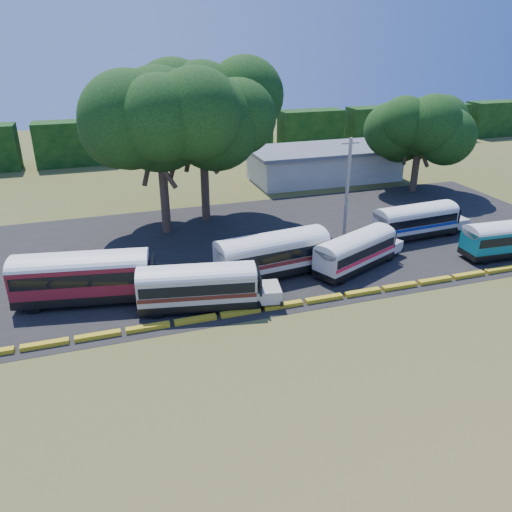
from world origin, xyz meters
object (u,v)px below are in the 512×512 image
object	(u,v)px
bus_cream_west	(200,285)
bus_white_red	(357,249)
tree_west	(159,120)
bus_red	(86,274)
bus_teal	(511,237)

from	to	relation	value
bus_cream_west	bus_white_red	world-z (taller)	bus_cream_west
bus_cream_west	tree_west	distance (m)	17.12
bus_red	bus_cream_west	distance (m)	7.84
bus_red	bus_cream_west	size ratio (longest dim) A/B	1.15
bus_white_red	tree_west	world-z (taller)	tree_west
bus_white_red	bus_teal	xyz separation A→B (m)	(13.18, -1.64, 0.06)
bus_red	bus_teal	bearing A→B (deg)	5.04
bus_white_red	bus_cream_west	bearing A→B (deg)	165.83
bus_cream_west	bus_teal	xyz separation A→B (m)	(25.96, 0.63, -0.02)
bus_red	bus_teal	size ratio (longest dim) A/B	1.20
bus_red	bus_white_red	bearing A→B (deg)	6.73
bus_cream_west	bus_white_red	bearing A→B (deg)	20.51
bus_red	bus_cream_west	bearing A→B (deg)	-15.13
bus_cream_west	bus_white_red	xyz separation A→B (m)	(12.78, 2.28, -0.08)
bus_red	tree_west	size ratio (longest dim) A/B	0.77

